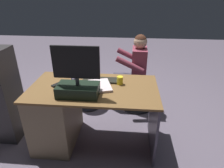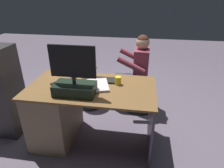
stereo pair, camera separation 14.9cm
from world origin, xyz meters
The scene contains 13 objects.
ground_plane centered at (0.00, 0.00, 0.00)m, with size 10.00×10.00×0.00m, color #615766.
desk centered at (0.36, 0.40, 0.39)m, with size 1.35×0.74×0.73m.
monitor centered at (0.12, 0.58, 0.86)m, with size 0.44×0.23×0.49m.
keyboard centered at (-0.06, 0.24, 0.74)m, with size 0.42×0.14×0.02m, color black.
computer_mouse centered at (0.25, 0.24, 0.74)m, with size 0.06×0.10×0.04m, color #271F2E.
cup centered at (-0.27, 0.30, 0.77)m, with size 0.07×0.07×0.09m, color yellow.
tv_remote centered at (0.39, 0.38, 0.74)m, with size 0.04×0.15×0.02m, color black.
notebook_binder centered at (-0.06, 0.38, 0.74)m, with size 0.22×0.30×0.02m, color silver.
office_chair_teddy centered at (0.27, -0.42, 0.26)m, with size 0.49×0.49×0.43m.
teddy_bear centered at (0.27, -0.43, 0.59)m, with size 0.24×0.24×0.35m.
visitor_chair centered at (-0.51, -0.43, 0.26)m, with size 0.50×0.50×0.43m.
person centered at (-0.42, -0.43, 0.65)m, with size 0.52×0.48×1.11m.
equipment_rack centered at (1.14, 0.38, 0.55)m, with size 0.44×0.36×1.11m, color #302D2E.
Camera 2 is at (-0.51, 2.21, 1.68)m, focal length 31.69 mm.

